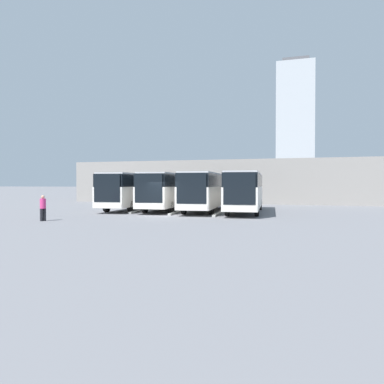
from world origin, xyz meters
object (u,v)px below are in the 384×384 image
bus_0 (245,190)px  pedestrian (43,207)px  bus_3 (134,190)px  bus_1 (206,190)px  bus_2 (170,190)px

bus_0 → pedestrian: size_ratio=7.29×
bus_0 → bus_3: 10.52m
bus_1 → bus_3: bearing=-8.5°
bus_3 → pedestrian: size_ratio=7.29×
bus_1 → pedestrian: size_ratio=7.29×
pedestrian → bus_1: bearing=174.0°
bus_3 → pedestrian: 11.80m
bus_1 → bus_2: bearing=-12.3°
bus_0 → bus_2: (6.99, -0.85, 0.00)m
bus_1 → bus_3: (6.99, -0.45, 0.00)m
bus_1 → pedestrian: bus_1 is taller
bus_2 → bus_3: bearing=-4.7°
bus_0 → pedestrian: (11.20, 10.90, -0.95)m
bus_2 → pedestrian: 12.52m
bus_0 → bus_2: 7.04m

